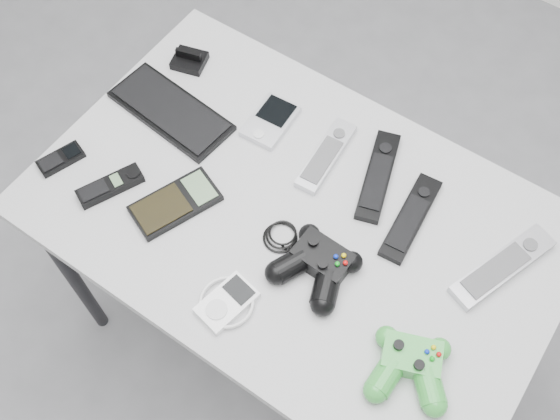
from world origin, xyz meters
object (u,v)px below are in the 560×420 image
Objects in this scene: desk at (296,229)px; remote_silver_a at (326,155)px; pda_keyboard at (171,110)px; mp3_player at (227,302)px; remote_silver_b at (503,266)px; controller_green at (410,365)px; remote_black_a at (378,175)px; mobile_phone at (61,159)px; controller_black at (318,264)px; pda at (270,121)px; remote_black_b at (411,217)px; cordless_handset at (110,186)px; calculator at (175,203)px.

remote_silver_a is (-0.02, 0.15, 0.07)m from desk.
pda_keyboard is 0.47m from mp3_player.
remote_silver_b is 1.51× the size of controller_green.
remote_black_a is 0.67m from mobile_phone.
remote_silver_b is 0.36m from controller_black.
pda is 0.61× the size of remote_black_b.
remote_black_b is at bearing 52.25° from cordless_handset.
remote_silver_a reaches higher than mp3_player.
pda_keyboard is 2.22× the size of pda.
controller_black is (0.01, -0.25, 0.01)m from remote_black_a.
remote_black_a is at bearing 50.10° from mobile_phone.
remote_black_a is 0.93× the size of remote_silver_b.
pda is at bearing 137.70° from desk.
desk is at bearing 144.34° from controller_black.
remote_silver_a and cordless_handset have the same top height.
remote_silver_b is at bearing -7.02° from pda.
mp3_player is (0.37, -0.29, 0.00)m from pda_keyboard.
pda is 0.50× the size of controller_black.
cordless_handset is (-0.18, -0.32, 0.00)m from pda.
cordless_handset is 0.53× the size of controller_black.
remote_black_a is 1.60× the size of cordless_handset.
controller_green reaches higher than cordless_handset.
pda is 0.82× the size of controller_green.
controller_black is at bearing -37.79° from desk.
remote_silver_a is 0.12m from remote_black_a.
cordless_handset reaches higher than mp3_player.
pda_keyboard is at bearing -156.81° from pda.
remote_black_a is 1.24× the size of calculator.
controller_green is at bearing 18.73° from calculator.
calculator is at bearing 42.85° from cordless_handset.
remote_black_b is (0.20, 0.12, 0.07)m from desk.
pda is 0.45m from mobile_phone.
pda_keyboard is 0.22m from cordless_handset.
calculator is (-0.31, -0.29, -0.00)m from remote_black_a.
remote_silver_a is at bearing 20.68° from pda_keyboard.
mp3_player is at bearing -32.29° from pda_keyboard.
remote_black_a is at bearing 94.14° from controller_black.
controller_green is at bearing 26.04° from cordless_handset.
controller_green is (0.83, 0.02, 0.02)m from mobile_phone.
remote_silver_b is (0.39, 0.12, 0.07)m from desk.
remote_black_b is 0.74m from mobile_phone.
remote_silver_a is 0.82× the size of remote_silver_b.
pda_keyboard is at bearing 120.31° from cordless_handset.
remote_silver_b reaches higher than mobile_phone.
mobile_phone is at bearing -160.22° from desk.
controller_green reaches higher than pda.
pda_keyboard is 0.36m from remote_silver_a.
desk is 0.25m from mp3_player.
desk is 4.10× the size of controller_black.
controller_black reaches higher than remote_black_a.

